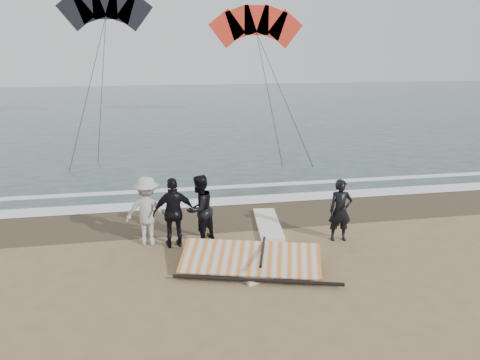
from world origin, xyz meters
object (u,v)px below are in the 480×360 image
Objects in this scene: man_main at (340,210)px; board_white at (238,262)px; sail_rig at (247,260)px; board_cream at (268,224)px.

man_main reaches higher than board_white.
board_white is (-3.05, -0.96, -0.82)m from man_main.
board_cream is at bearing 65.47° from sail_rig.
sail_rig is at bearing -70.31° from board_white.
man_main is 0.46× the size of sail_rig.
sail_rig reaches higher than board_white.
man_main is at bearing -0.06° from board_white.
man_main is 3.30m from board_white.
sail_rig is (-2.87, -1.19, -0.68)m from man_main.
man_main is 3.18m from sail_rig.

